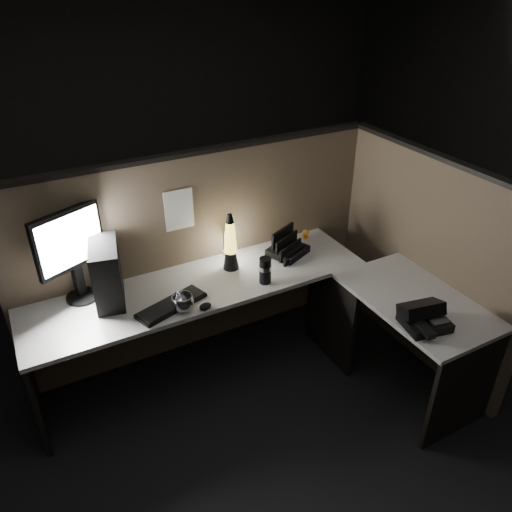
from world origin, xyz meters
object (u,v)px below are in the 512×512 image
pc_tower (107,273)px  monitor (72,247)px  desk_phone (423,317)px  keyboard (172,305)px  lava_lamp (231,246)px

pc_tower → monitor: 0.26m
pc_tower → desk_phone: 1.92m
monitor → keyboard: 0.69m
keyboard → desk_phone: size_ratio=1.55×
monitor → desk_phone: 2.13m
pc_tower → monitor: bearing=157.9°
desk_phone → pc_tower: bearing=154.9°
monitor → lava_lamp: (0.99, -0.14, -0.19)m
monitor → keyboard: (0.46, -0.37, -0.36)m
pc_tower → lava_lamp: size_ratio=0.94×
pc_tower → lava_lamp: bearing=10.7°
pc_tower → lava_lamp: lava_lamp is taller
keyboard → desk_phone: (1.24, -0.87, 0.05)m
monitor → desk_phone: monitor is taller
keyboard → lava_lamp: bearing=6.2°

